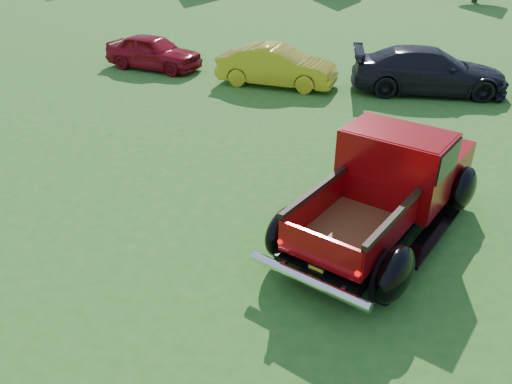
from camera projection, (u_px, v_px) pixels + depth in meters
ground at (275, 252)px, 8.38m from camera, size 120.00×120.00×0.00m
pickup_truck at (392, 182)px, 8.76m from camera, size 3.65×5.22×1.82m
show_car_red at (154, 52)px, 18.11m from camera, size 3.80×2.04×1.23m
show_car_yellow at (277, 66)px, 16.30m from camera, size 3.96×1.60×1.28m
show_car_grey at (429, 71)px, 15.64m from camera, size 4.99×2.55×1.39m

